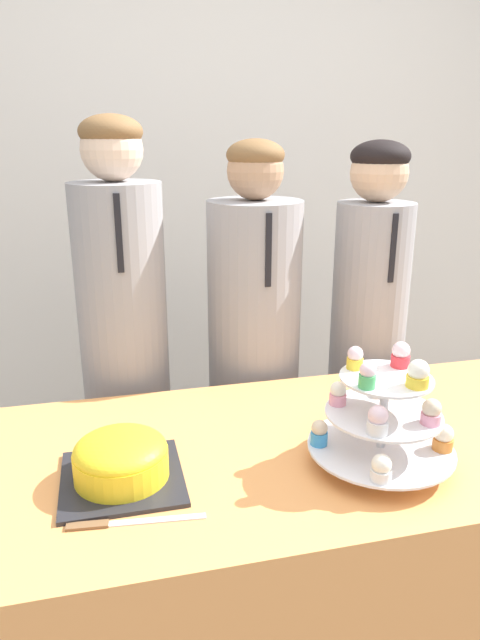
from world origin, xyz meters
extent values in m
cube|color=silver|center=(0.00, 1.82, 1.35)|extent=(9.00, 0.06, 2.70)
cube|color=#EF9951|center=(0.00, 0.38, 0.39)|extent=(1.70, 0.75, 0.77)
cube|color=#232328|center=(-0.47, 0.32, 0.78)|extent=(0.26, 0.26, 0.01)
cylinder|color=yellow|center=(-0.47, 0.32, 0.81)|extent=(0.21, 0.21, 0.06)
ellipsoid|color=yellow|center=(-0.47, 0.32, 0.85)|extent=(0.20, 0.20, 0.07)
cube|color=silver|center=(-0.41, 0.16, 0.77)|extent=(0.19, 0.03, 0.00)
cube|color=brown|center=(-0.54, 0.17, 0.77)|extent=(0.08, 0.03, 0.01)
cylinder|color=silver|center=(0.11, 0.24, 0.88)|extent=(0.02, 0.02, 0.22)
cylinder|color=silver|center=(0.11, 0.24, 0.81)|extent=(0.33, 0.33, 0.01)
cylinder|color=silver|center=(0.11, 0.24, 0.90)|extent=(0.26, 0.26, 0.01)
cylinder|color=silver|center=(0.11, 0.24, 0.99)|extent=(0.21, 0.21, 0.01)
cylinder|color=white|center=(0.05, 0.12, 0.83)|extent=(0.04, 0.04, 0.03)
sphere|color=white|center=(0.05, 0.12, 0.85)|extent=(0.04, 0.04, 0.04)
cylinder|color=orange|center=(0.24, 0.20, 0.83)|extent=(0.05, 0.05, 0.03)
sphere|color=#F4E5C6|center=(0.24, 0.20, 0.86)|extent=(0.04, 0.04, 0.04)
cylinder|color=pink|center=(0.16, 0.38, 0.83)|extent=(0.04, 0.04, 0.03)
sphere|color=silver|center=(0.16, 0.38, 0.85)|extent=(0.04, 0.04, 0.04)
cylinder|color=#3893DB|center=(-0.02, 0.29, 0.83)|extent=(0.04, 0.04, 0.03)
sphere|color=beige|center=(-0.02, 0.29, 0.86)|extent=(0.04, 0.04, 0.04)
cylinder|color=pink|center=(0.03, 0.31, 0.91)|extent=(0.04, 0.04, 0.03)
sphere|color=white|center=(0.03, 0.31, 0.94)|extent=(0.04, 0.04, 0.04)
cylinder|color=white|center=(0.05, 0.16, 0.92)|extent=(0.04, 0.04, 0.03)
sphere|color=silver|center=(0.05, 0.16, 0.94)|extent=(0.04, 0.04, 0.04)
cylinder|color=pink|center=(0.19, 0.17, 0.91)|extent=(0.04, 0.04, 0.02)
sphere|color=beige|center=(0.19, 0.17, 0.94)|extent=(0.04, 0.04, 0.04)
cylinder|color=yellow|center=(0.18, 0.33, 0.92)|extent=(0.04, 0.04, 0.03)
sphere|color=#F4E5C6|center=(0.18, 0.33, 0.94)|extent=(0.04, 0.04, 0.04)
cylinder|color=#4CB766|center=(0.05, 0.20, 1.00)|extent=(0.04, 0.04, 0.03)
sphere|color=silver|center=(0.05, 0.20, 1.03)|extent=(0.03, 0.03, 0.03)
cylinder|color=yellow|center=(0.15, 0.18, 1.00)|extent=(0.05, 0.05, 0.02)
sphere|color=white|center=(0.15, 0.18, 1.03)|extent=(0.05, 0.05, 0.05)
cylinder|color=#E5333D|center=(0.17, 0.29, 1.00)|extent=(0.04, 0.04, 0.03)
sphere|color=silver|center=(0.17, 0.29, 1.03)|extent=(0.04, 0.04, 0.04)
cylinder|color=yellow|center=(0.06, 0.31, 1.00)|extent=(0.04, 0.04, 0.02)
sphere|color=silver|center=(0.06, 0.31, 1.02)|extent=(0.04, 0.04, 0.04)
cylinder|color=#939399|center=(-0.43, 0.95, 0.68)|extent=(0.28, 0.28, 1.37)
sphere|color=beige|center=(-0.43, 0.95, 1.46)|extent=(0.18, 0.18, 0.18)
ellipsoid|color=brown|center=(-0.43, 0.95, 1.50)|extent=(0.18, 0.18, 0.10)
cube|color=black|center=(-0.43, 0.81, 1.24)|extent=(0.02, 0.01, 0.22)
cylinder|color=#939399|center=(0.00, 0.95, 0.65)|extent=(0.31, 0.31, 1.30)
sphere|color=tan|center=(0.00, 0.95, 1.39)|extent=(0.18, 0.18, 0.18)
ellipsoid|color=brown|center=(0.00, 0.95, 1.44)|extent=(0.18, 0.18, 0.10)
cube|color=black|center=(0.00, 0.79, 1.17)|extent=(0.02, 0.01, 0.22)
cylinder|color=#939399|center=(0.42, 0.95, 0.64)|extent=(0.26, 0.26, 1.28)
sphere|color=#D6AD89|center=(0.42, 0.95, 1.38)|extent=(0.19, 0.19, 0.19)
ellipsoid|color=black|center=(0.42, 0.95, 1.43)|extent=(0.19, 0.19, 0.10)
cube|color=black|center=(0.42, 0.82, 1.15)|extent=(0.02, 0.01, 0.22)
camera|label=1|loc=(-0.47, -0.80, 1.50)|focal=32.00mm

